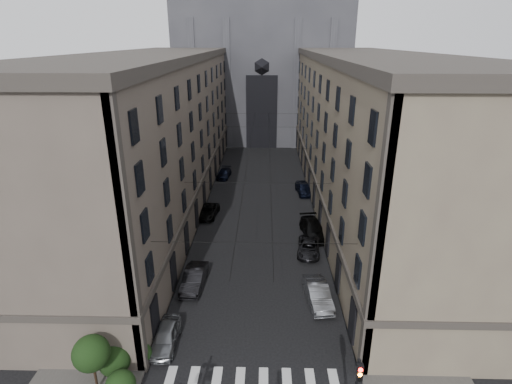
# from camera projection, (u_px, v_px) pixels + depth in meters

# --- Properties ---
(sidewalk_left) EXTENTS (7.00, 80.00, 0.15)m
(sidewalk_left) POSITION_uv_depth(u_px,v_px,m) (182.00, 199.00, 54.10)
(sidewalk_left) COLOR #383533
(sidewalk_left) RESTS_ON ground
(sidewalk_right) EXTENTS (7.00, 80.00, 0.15)m
(sidewalk_right) POSITION_uv_depth(u_px,v_px,m) (337.00, 200.00, 53.64)
(sidewalk_right) COLOR #383533
(sidewalk_right) RESTS_ON ground
(building_left) EXTENTS (13.60, 60.60, 18.85)m
(building_left) POSITION_uv_depth(u_px,v_px,m) (154.00, 131.00, 50.84)
(building_left) COLOR #51473E
(building_left) RESTS_ON ground
(building_right) EXTENTS (13.60, 60.60, 18.85)m
(building_right) POSITION_uv_depth(u_px,v_px,m) (366.00, 133.00, 50.25)
(building_right) COLOR brown
(building_right) RESTS_ON ground
(gothic_tower) EXTENTS (35.00, 23.00, 58.00)m
(gothic_tower) POSITION_uv_depth(u_px,v_px,m) (262.00, 52.00, 83.86)
(gothic_tower) COLOR #2D2D33
(gothic_tower) RESTS_ON ground
(shrub_cluster) EXTENTS (3.90, 4.40, 3.90)m
(shrub_cluster) POSITION_uv_depth(u_px,v_px,m) (110.00, 362.00, 24.52)
(shrub_cluster) COLOR black
(shrub_cluster) RESTS_ON sidewalk_left
(tram_wires) EXTENTS (14.00, 60.00, 0.43)m
(tram_wires) POSITION_uv_depth(u_px,v_px,m) (259.00, 149.00, 50.95)
(tram_wires) COLOR black
(tram_wires) RESTS_ON ground
(car_left_near) EXTENTS (1.75, 4.31, 1.46)m
(car_left_near) POSITION_uv_depth(u_px,v_px,m) (166.00, 336.00, 28.17)
(car_left_near) COLOR slate
(car_left_near) RESTS_ON ground
(car_left_midnear) EXTENTS (1.94, 4.93, 1.60)m
(car_left_midnear) POSITION_uv_depth(u_px,v_px,m) (194.00, 278.00, 34.89)
(car_left_midnear) COLOR black
(car_left_midnear) RESTS_ON ground
(car_left_midfar) EXTENTS (2.62, 4.84, 1.29)m
(car_left_midfar) POSITION_uv_depth(u_px,v_px,m) (208.00, 212.00, 48.77)
(car_left_midfar) COLOR black
(car_left_midfar) RESTS_ON ground
(car_left_far) EXTENTS (2.25, 4.60, 1.29)m
(car_left_far) POSITION_uv_depth(u_px,v_px,m) (224.00, 173.00, 62.54)
(car_left_far) COLOR black
(car_left_far) RESTS_ON ground
(car_right_near) EXTENTS (2.30, 5.09, 1.62)m
(car_right_near) POSITION_uv_depth(u_px,v_px,m) (318.00, 294.00, 32.75)
(car_right_near) COLOR slate
(car_right_near) RESTS_ON ground
(car_right_midnear) EXTENTS (2.75, 4.98, 1.32)m
(car_right_midnear) POSITION_uv_depth(u_px,v_px,m) (309.00, 247.00, 40.36)
(car_right_midnear) COLOR black
(car_right_midnear) RESTS_ON ground
(car_right_midfar) EXTENTS (3.01, 5.91, 1.64)m
(car_right_midfar) POSITION_uv_depth(u_px,v_px,m) (313.00, 229.00, 43.88)
(car_right_midfar) COLOR black
(car_right_midfar) RESTS_ON ground
(car_right_far) EXTENTS (2.44, 4.93, 1.62)m
(car_right_far) POSITION_uv_depth(u_px,v_px,m) (304.00, 188.00, 55.90)
(car_right_far) COLOR black
(car_right_far) RESTS_ON ground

